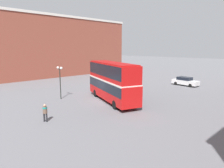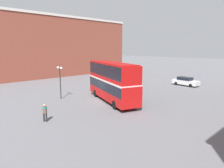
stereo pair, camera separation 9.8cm
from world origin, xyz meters
name	(u,v)px [view 1 (the left image)]	position (x,y,z in m)	size (l,w,h in m)	color
ground_plane	(103,101)	(0.00, 0.00, 0.00)	(240.00, 240.00, 0.00)	slate
building_row_left	(57,47)	(-27.11, 8.36, 7.06)	(9.27, 37.56, 14.09)	brown
double_decker_bus	(112,79)	(0.91, 0.81, 2.81)	(10.51, 5.71, 4.93)	red
pedestrian_foreground	(45,111)	(1.99, -8.63, 1.02)	(0.57, 0.57, 1.67)	#232328
parked_car_kerb_near	(185,81)	(2.19, 17.77, 0.78)	(4.64, 1.99, 1.55)	silver
street_lamp_twin_globe	(60,75)	(-4.60, -3.37, 3.22)	(1.17, 0.33, 4.31)	black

